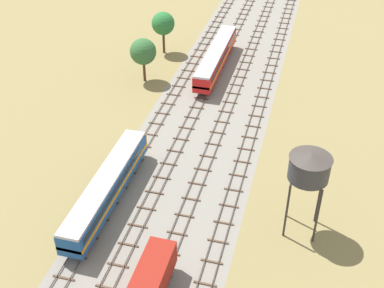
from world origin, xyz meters
The scene contains 11 objects.
ground_plane centered at (0.00, 56.00, 0.00)m, with size 480.00×480.00×0.00m, color olive.
ballast_bed centered at (0.00, 56.00, 0.00)m, with size 18.13×176.00×0.01m, color gray.
track_far_left centered at (-7.07, 57.00, 0.14)m, with size 2.40×126.00×0.29m.
track_left centered at (-2.36, 57.00, 0.14)m, with size 2.40×126.00×0.29m.
track_centre_left centered at (2.36, 57.00, 0.14)m, with size 2.40×126.00×0.29m.
track_centre centered at (7.07, 57.00, 0.14)m, with size 2.40×126.00×0.29m.
diesel_railcar_far_left_near centered at (-7.07, 40.28, 2.60)m, with size 2.96×20.50×3.80m.
passenger_coach_left_mid centered at (-2.36, 78.14, 2.61)m, with size 2.96×22.00×3.80m.
water_tower centered at (15.53, 42.00, 8.81)m, with size 4.54×4.54×10.50m.
lineside_tree_1 centered at (-13.31, 71.08, 5.41)m, with size 4.43×4.43×7.65m.
lineside_tree_2 centered at (-13.55, 82.80, 5.78)m, with size 4.27×4.27×7.96m.
Camera 1 is at (14.19, -0.26, 40.42)m, focal length 46.30 mm.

